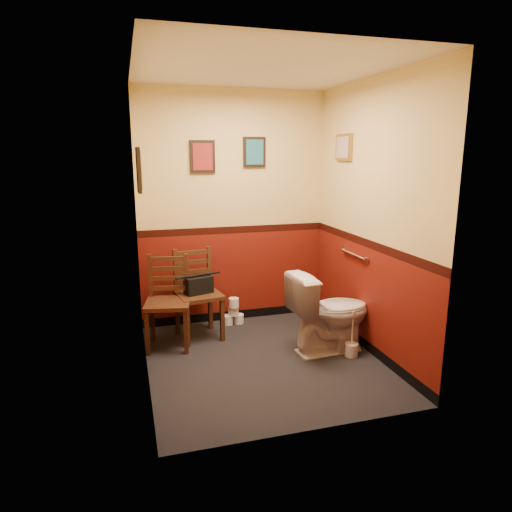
# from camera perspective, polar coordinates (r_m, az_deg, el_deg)

# --- Properties ---
(floor) EXTENTS (2.20, 2.40, 0.00)m
(floor) POSITION_cam_1_polar(r_m,az_deg,el_deg) (4.59, 0.89, -12.94)
(floor) COLOR black
(floor) RESTS_ON ground
(ceiling) EXTENTS (2.20, 2.40, 0.00)m
(ceiling) POSITION_cam_1_polar(r_m,az_deg,el_deg) (4.20, 1.03, 22.48)
(ceiling) COLOR silver
(ceiling) RESTS_ON ground
(wall_back) EXTENTS (2.20, 0.00, 2.70)m
(wall_back) POSITION_cam_1_polar(r_m,az_deg,el_deg) (5.34, -2.85, 5.85)
(wall_back) COLOR #5F130B
(wall_back) RESTS_ON ground
(wall_front) EXTENTS (2.20, 0.00, 2.70)m
(wall_front) POSITION_cam_1_polar(r_m,az_deg,el_deg) (3.08, 7.52, 0.61)
(wall_front) COLOR #5F130B
(wall_front) RESTS_ON ground
(wall_left) EXTENTS (0.00, 2.40, 2.70)m
(wall_left) POSITION_cam_1_polar(r_m,az_deg,el_deg) (4.01, -14.28, 3.15)
(wall_left) COLOR #5F130B
(wall_left) RESTS_ON ground
(wall_right) EXTENTS (0.00, 2.40, 2.70)m
(wall_right) POSITION_cam_1_polar(r_m,az_deg,el_deg) (4.63, 14.13, 4.41)
(wall_right) COLOR #5F130B
(wall_right) RESTS_ON ground
(grab_bar) EXTENTS (0.05, 0.56, 0.06)m
(grab_bar) POSITION_cam_1_polar(r_m,az_deg,el_deg) (4.90, 12.11, 0.20)
(grab_bar) COLOR silver
(grab_bar) RESTS_ON wall_right
(framed_print_back_a) EXTENTS (0.28, 0.04, 0.36)m
(framed_print_back_a) POSITION_cam_1_polar(r_m,az_deg,el_deg) (5.21, -6.71, 12.23)
(framed_print_back_a) COLOR black
(framed_print_back_a) RESTS_ON wall_back
(framed_print_back_b) EXTENTS (0.26, 0.04, 0.34)m
(framed_print_back_b) POSITION_cam_1_polar(r_m,az_deg,el_deg) (5.34, -0.20, 12.86)
(framed_print_back_b) COLOR black
(framed_print_back_b) RESTS_ON wall_back
(framed_print_left) EXTENTS (0.04, 0.30, 0.38)m
(framed_print_left) POSITION_cam_1_polar(r_m,az_deg,el_deg) (4.06, -14.43, 10.37)
(framed_print_left) COLOR black
(framed_print_left) RESTS_ON wall_left
(framed_print_right) EXTENTS (0.04, 0.34, 0.28)m
(framed_print_right) POSITION_cam_1_polar(r_m,az_deg,el_deg) (5.10, 10.91, 13.20)
(framed_print_right) COLOR olive
(framed_print_right) RESTS_ON wall_right
(toilet) EXTENTS (0.87, 0.53, 0.82)m
(toilet) POSITION_cam_1_polar(r_m,az_deg,el_deg) (4.72, 9.21, -6.99)
(toilet) COLOR white
(toilet) RESTS_ON floor
(toilet_brush) EXTENTS (0.13, 0.13, 0.47)m
(toilet_brush) POSITION_cam_1_polar(r_m,az_deg,el_deg) (4.76, 11.84, -11.28)
(toilet_brush) COLOR silver
(toilet_brush) RESTS_ON floor
(chair_left) EXTENTS (0.52, 0.52, 0.96)m
(chair_left) POSITION_cam_1_polar(r_m,az_deg,el_deg) (4.85, -10.94, -5.65)
(chair_left) COLOR #502D18
(chair_left) RESTS_ON floor
(chair_right) EXTENTS (0.52, 0.52, 0.97)m
(chair_right) POSITION_cam_1_polar(r_m,az_deg,el_deg) (5.04, -7.32, -4.72)
(chair_right) COLOR #502D18
(chair_right) RESTS_ON floor
(handbag) EXTENTS (0.32, 0.23, 0.22)m
(handbag) POSITION_cam_1_polar(r_m,az_deg,el_deg) (4.96, -7.20, -3.60)
(handbag) COLOR black
(handbag) RESTS_ON chair_right
(tp_stack) EXTENTS (0.25, 0.15, 0.33)m
(tp_stack) POSITION_cam_1_polar(r_m,az_deg,el_deg) (5.45, -2.83, -7.14)
(tp_stack) COLOR silver
(tp_stack) RESTS_ON floor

